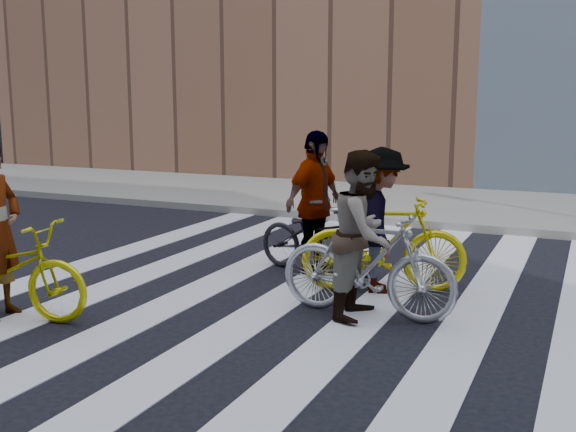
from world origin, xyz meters
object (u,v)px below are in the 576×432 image
Objects in this scene: bike_silver_mid at (367,263)px; rider_mid at (363,234)px; bike_yellow_left at (2,270)px; rider_right at (381,220)px; rider_rear at (314,203)px; bike_dark_rear at (318,238)px; bike_yellow_right at (384,244)px.

rider_mid is (-0.05, 0.00, 0.32)m from bike_silver_mid.
rider_right is at bearing -62.09° from bike_yellow_left.
bike_yellow_left is 3.98m from rider_rear.
rider_right is at bearing 6.94° from rider_mid.
bike_silver_mid is 1.96m from rider_rear.
rider_mid is at bearing -74.81° from bike_yellow_left.
rider_rear is at bearing -47.05° from bike_yellow_left.
rider_right is (1.02, -0.46, 0.40)m from bike_dark_rear.
bike_silver_mid is 1.04× the size of bike_dark_rear.
bike_yellow_left is 3.98m from bike_dark_rear.
rider_rear reaches higher than bike_yellow_left.
bike_yellow_left is at bearing 156.67° from rider_rear.
rider_rear is at bearing 47.28° from bike_yellow_right.
bike_dark_rear is (2.41, 3.17, -0.04)m from bike_yellow_left.
bike_silver_mid reaches higher than bike_dark_rear.
bike_yellow_left is 1.01× the size of bike_yellow_right.
rider_mid is at bearing -127.87° from rider_rear.
rider_right reaches higher than bike_yellow_right.
bike_dark_rear is (-1.18, 1.48, -0.10)m from bike_silver_mid.
rider_rear reaches higher than bike_dark_rear.
rider_rear is (-1.12, 0.46, 0.37)m from bike_yellow_right.
bike_silver_mid is at bearing -126.70° from rider_rear.
rider_right reaches higher than bike_dark_rear.
bike_silver_mid is 1.89m from bike_dark_rear.
bike_yellow_right is 1.06m from rider_mid.
rider_rear is (2.36, 3.17, 0.44)m from bike_yellow_left.
bike_yellow_right is at bearing -110.39° from rider_right.
bike_yellow_left is at bearing 115.91° from bike_silver_mid.
bike_dark_rear is at bearing -47.63° from bike_yellow_left.
bike_silver_mid is 0.32m from rider_mid.
rider_mid reaches higher than bike_silver_mid.
rider_rear is at bearing 46.35° from rider_right.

